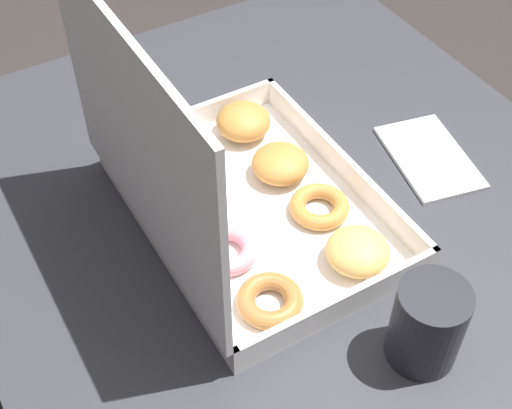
# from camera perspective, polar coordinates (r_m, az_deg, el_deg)

# --- Properties ---
(dining_table) EXTENTS (0.96, 0.81, 0.76)m
(dining_table) POSITION_cam_1_polar(r_m,az_deg,el_deg) (1.01, 2.88, -5.43)
(dining_table) COLOR #2D2D33
(dining_table) RESTS_ON ground_plane
(donut_box) EXTENTS (0.38, 0.28, 0.33)m
(donut_box) POSITION_cam_1_polar(r_m,az_deg,el_deg) (0.87, -2.11, 1.48)
(donut_box) COLOR white
(donut_box) RESTS_ON dining_table
(coffee_mug) EXTENTS (0.08, 0.08, 0.10)m
(coffee_mug) POSITION_cam_1_polar(r_m,az_deg,el_deg) (0.77, 13.57, -9.24)
(coffee_mug) COLOR #232328
(coffee_mug) RESTS_ON dining_table
(paper_napkin) EXTENTS (0.17, 0.13, 0.01)m
(paper_napkin) POSITION_cam_1_polar(r_m,az_deg,el_deg) (1.02, 13.71, 3.69)
(paper_napkin) COLOR white
(paper_napkin) RESTS_ON dining_table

